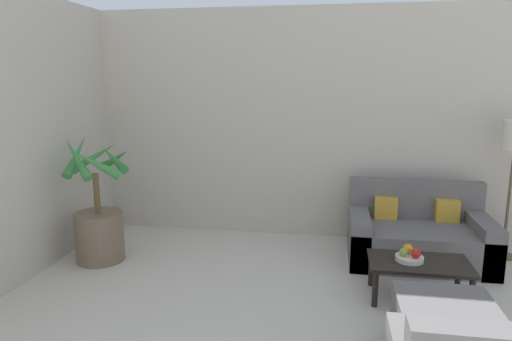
{
  "coord_description": "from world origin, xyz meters",
  "views": [
    {
      "loc": [
        -0.57,
        1.13,
        1.88
      ],
      "look_at": [
        -1.3,
        5.46,
        1.0
      ],
      "focal_mm": 32.0,
      "sensor_mm": 36.0,
      "label": 1
    }
  ],
  "objects_px": {
    "fruit_bowl": "(409,258)",
    "ottoman": "(443,326)",
    "apple_green": "(404,252)",
    "orange_fruit": "(408,249)",
    "apple_red": "(416,253)",
    "sofa_loveseat": "(417,236)",
    "coffee_table": "(419,267)",
    "potted_palm": "(99,221)"
  },
  "relations": [
    {
      "from": "apple_green",
      "to": "potted_palm",
      "type": "bearing_deg",
      "value": 173.27
    },
    {
      "from": "coffee_table",
      "to": "fruit_bowl",
      "type": "bearing_deg",
      "value": 176.59
    },
    {
      "from": "potted_palm",
      "to": "fruit_bowl",
      "type": "xyz_separation_m",
      "value": [
        3.06,
        -0.35,
        -0.06
      ]
    },
    {
      "from": "sofa_loveseat",
      "to": "apple_green",
      "type": "distance_m",
      "value": 0.97
    },
    {
      "from": "sofa_loveseat",
      "to": "apple_green",
      "type": "relative_size",
      "value": 20.02
    },
    {
      "from": "sofa_loveseat",
      "to": "coffee_table",
      "type": "distance_m",
      "value": 0.92
    },
    {
      "from": "sofa_loveseat",
      "to": "orange_fruit",
      "type": "bearing_deg",
      "value": -105.63
    },
    {
      "from": "potted_palm",
      "to": "sofa_loveseat",
      "type": "bearing_deg",
      "value": 9.58
    },
    {
      "from": "coffee_table",
      "to": "fruit_bowl",
      "type": "relative_size",
      "value": 3.55
    },
    {
      "from": "fruit_bowl",
      "to": "apple_red",
      "type": "xyz_separation_m",
      "value": [
        0.04,
        -0.03,
        0.06
      ]
    },
    {
      "from": "apple_red",
      "to": "apple_green",
      "type": "distance_m",
      "value": 0.1
    },
    {
      "from": "apple_green",
      "to": "orange_fruit",
      "type": "bearing_deg",
      "value": 57.83
    },
    {
      "from": "apple_green",
      "to": "orange_fruit",
      "type": "xyz_separation_m",
      "value": [
        0.05,
        0.07,
        0.01
      ]
    },
    {
      "from": "coffee_table",
      "to": "ottoman",
      "type": "height_order",
      "value": "ottoman"
    },
    {
      "from": "apple_green",
      "to": "ottoman",
      "type": "xyz_separation_m",
      "value": [
        0.16,
        -0.82,
        -0.21
      ]
    },
    {
      "from": "apple_green",
      "to": "sofa_loveseat",
      "type": "bearing_deg",
      "value": 72.9
    },
    {
      "from": "potted_palm",
      "to": "orange_fruit",
      "type": "height_order",
      "value": "potted_palm"
    },
    {
      "from": "ottoman",
      "to": "orange_fruit",
      "type": "bearing_deg",
      "value": 97.17
    },
    {
      "from": "coffee_table",
      "to": "apple_green",
      "type": "bearing_deg",
      "value": 179.94
    },
    {
      "from": "orange_fruit",
      "to": "ottoman",
      "type": "height_order",
      "value": "orange_fruit"
    },
    {
      "from": "fruit_bowl",
      "to": "ottoman",
      "type": "xyz_separation_m",
      "value": [
        0.11,
        -0.82,
        -0.16
      ]
    },
    {
      "from": "apple_green",
      "to": "ottoman",
      "type": "bearing_deg",
      "value": -79.07
    },
    {
      "from": "fruit_bowl",
      "to": "orange_fruit",
      "type": "xyz_separation_m",
      "value": [
        -0.01,
        0.07,
        0.06
      ]
    },
    {
      "from": "coffee_table",
      "to": "orange_fruit",
      "type": "relative_size",
      "value": 9.93
    },
    {
      "from": "coffee_table",
      "to": "apple_green",
      "type": "height_order",
      "value": "apple_green"
    },
    {
      "from": "fruit_bowl",
      "to": "ottoman",
      "type": "distance_m",
      "value": 0.84
    },
    {
      "from": "apple_red",
      "to": "orange_fruit",
      "type": "height_order",
      "value": "orange_fruit"
    },
    {
      "from": "potted_palm",
      "to": "apple_red",
      "type": "height_order",
      "value": "potted_palm"
    },
    {
      "from": "orange_fruit",
      "to": "coffee_table",
      "type": "bearing_deg",
      "value": -38.72
    },
    {
      "from": "sofa_loveseat",
      "to": "ottoman",
      "type": "height_order",
      "value": "sofa_loveseat"
    },
    {
      "from": "sofa_loveseat",
      "to": "orange_fruit",
      "type": "distance_m",
      "value": 0.89
    },
    {
      "from": "sofa_loveseat",
      "to": "apple_red",
      "type": "height_order",
      "value": "sofa_loveseat"
    },
    {
      "from": "potted_palm",
      "to": "ottoman",
      "type": "relative_size",
      "value": 2.08
    },
    {
      "from": "apple_green",
      "to": "ottoman",
      "type": "height_order",
      "value": "apple_green"
    },
    {
      "from": "sofa_loveseat",
      "to": "fruit_bowl",
      "type": "height_order",
      "value": "sofa_loveseat"
    },
    {
      "from": "sofa_loveseat",
      "to": "apple_red",
      "type": "xyz_separation_m",
      "value": [
        -0.18,
        -0.94,
        0.16
      ]
    },
    {
      "from": "orange_fruit",
      "to": "apple_green",
      "type": "bearing_deg",
      "value": -122.17
    },
    {
      "from": "potted_palm",
      "to": "ottoman",
      "type": "distance_m",
      "value": 3.39
    },
    {
      "from": "sofa_loveseat",
      "to": "potted_palm",
      "type": "bearing_deg",
      "value": -170.42
    },
    {
      "from": "apple_red",
      "to": "coffee_table",
      "type": "bearing_deg",
      "value": 33.55
    },
    {
      "from": "coffee_table",
      "to": "orange_fruit",
      "type": "bearing_deg",
      "value": 141.28
    },
    {
      "from": "fruit_bowl",
      "to": "ottoman",
      "type": "height_order",
      "value": "ottoman"
    }
  ]
}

